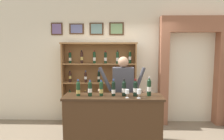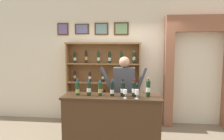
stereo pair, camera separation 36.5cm
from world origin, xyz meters
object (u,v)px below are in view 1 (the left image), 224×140
at_px(tasting_bottle_prosecco, 124,88).
at_px(tasting_bottle_grappa, 78,89).
at_px(wine_shelf, 99,82).
at_px(tasting_counter, 113,124).
at_px(tasting_bottle_vin_santo, 90,89).
at_px(tasting_bottle_rosso, 135,88).
at_px(shopkeeper, 123,88).
at_px(tasting_bottle_chianti, 149,87).
at_px(tasting_bottle_brunello, 113,89).
at_px(wine_glass_center, 127,92).
at_px(wine_glass_spare, 139,92).
at_px(tasting_bottle_bianco, 101,88).

bearing_deg(tasting_bottle_prosecco, tasting_bottle_grappa, -178.55).
relative_size(wine_shelf, tasting_bottle_grappa, 6.71).
bearing_deg(tasting_bottle_grappa, tasting_counter, 1.58).
height_order(tasting_counter, tasting_bottle_vin_santo, tasting_bottle_vin_santo).
bearing_deg(tasting_bottle_rosso, tasting_bottle_vin_santo, -179.04).
relative_size(shopkeeper, tasting_bottle_prosecco, 5.52).
height_order(shopkeeper, tasting_bottle_chianti, shopkeeper).
xyz_separation_m(tasting_counter, tasting_bottle_rosso, (0.40, -0.02, 0.67)).
xyz_separation_m(shopkeeper, tasting_bottle_vin_santo, (-0.60, -0.57, 0.11)).
xyz_separation_m(shopkeeper, tasting_bottle_brunello, (-0.18, -0.55, 0.11)).
xyz_separation_m(wine_glass_center, wine_glass_spare, (0.20, -0.01, 0.01)).
bearing_deg(tasting_bottle_vin_santo, wine_glass_center, -9.79).
xyz_separation_m(tasting_counter, tasting_bottle_grappa, (-0.63, -0.02, 0.65)).
relative_size(wine_shelf, tasting_bottle_bianco, 7.04).
distance_m(tasting_bottle_prosecco, tasting_bottle_rosso, 0.20).
height_order(tasting_bottle_brunello, tasting_bottle_prosecco, tasting_bottle_prosecco).
xyz_separation_m(wine_shelf, tasting_bottle_bianco, (0.15, -1.40, 0.12)).
height_order(tasting_counter, tasting_bottle_rosso, tasting_bottle_rosso).
bearing_deg(tasting_bottle_grappa, tasting_bottle_chianti, 1.75).
distance_m(tasting_counter, tasting_bottle_grappa, 0.91).
bearing_deg(tasting_bottle_bianco, tasting_bottle_rosso, -1.95).
distance_m(tasting_bottle_grappa, wine_glass_center, 0.89).
distance_m(tasting_bottle_vin_santo, wine_glass_spare, 0.87).
bearing_deg(tasting_bottle_rosso, tasting_bottle_brunello, 178.06).
bearing_deg(tasting_bottle_bianco, wine_glass_spare, -13.73).
relative_size(tasting_bottle_chianti, wine_glass_spare, 2.18).
relative_size(tasting_bottle_brunello, wine_glass_spare, 1.93).
relative_size(tasting_bottle_bianco, tasting_bottle_prosecco, 0.92).
bearing_deg(wine_glass_spare, tasting_bottle_vin_santo, 171.59).
bearing_deg(wine_shelf, tasting_counter, -75.36).
bearing_deg(tasting_bottle_prosecco, tasting_bottle_chianti, 2.31).
height_order(wine_shelf, wine_glass_center, wine_shelf).
relative_size(tasting_bottle_grappa, tasting_bottle_prosecco, 0.96).
relative_size(wine_shelf, wine_glass_spare, 12.61).
distance_m(shopkeeper, tasting_bottle_chianti, 0.70).
bearing_deg(tasting_bottle_vin_santo, tasting_bottle_chianti, 2.88).
xyz_separation_m(tasting_bottle_grappa, tasting_bottle_vin_santo, (0.21, -0.01, 0.00)).
bearing_deg(tasting_bottle_chianti, tasting_bottle_rosso, -170.90).
relative_size(tasting_counter, tasting_bottle_grappa, 5.97).
relative_size(tasting_bottle_grappa, wine_glass_spare, 1.88).
height_order(tasting_bottle_vin_santo, tasting_bottle_prosecco, tasting_bottle_prosecco).
distance_m(wine_shelf, tasting_bottle_chianti, 1.72).
bearing_deg(wine_glass_spare, tasting_bottle_prosecco, 147.17).
height_order(shopkeeper, tasting_bottle_vin_santo, shopkeeper).
height_order(tasting_bottle_grappa, tasting_bottle_prosecco, tasting_bottle_prosecco).
xyz_separation_m(tasting_bottle_grappa, tasting_bottle_brunello, (0.63, 0.01, 0.00)).
bearing_deg(tasting_bottle_vin_santo, wine_shelf, 88.14).
bearing_deg(tasting_bottle_rosso, wine_shelf, 118.34).
distance_m(tasting_counter, tasting_bottle_brunello, 0.66).
distance_m(tasting_counter, tasting_bottle_vin_santo, 0.78).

